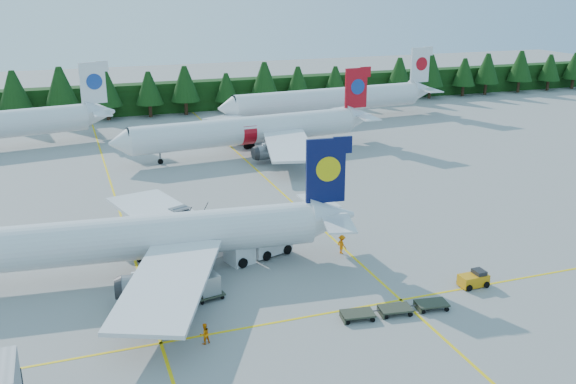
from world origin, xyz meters
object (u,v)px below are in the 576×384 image
object	(u,v)px
baggage_tug	(474,279)
service_truck	(258,241)
airliner_navy	(119,240)
airliner_red	(242,131)
airstairs	(203,247)

from	to	relation	value
baggage_tug	service_truck	bearing A→B (deg)	140.60
airliner_navy	service_truck	size ratio (longest dim) A/B	5.74
airliner_red	airstairs	distance (m)	38.28
airliner_navy	airliner_red	distance (m)	43.54
airliner_navy	airstairs	distance (m)	8.61
airliner_navy	service_truck	distance (m)	13.04
service_truck	airliner_navy	bearing A→B (deg)	161.91
airliner_red	airliner_navy	bearing A→B (deg)	-125.16
service_truck	baggage_tug	size ratio (longest dim) A/B	2.74
airliner_red	airstairs	world-z (taller)	airliner_red
airliner_navy	airliner_red	bearing A→B (deg)	65.39
airliner_navy	airstairs	xyz separation A→B (m)	(7.92, 2.11, -2.64)
airliner_navy	airstairs	bearing A→B (deg)	20.46
airliner_red	airstairs	xyz separation A→B (m)	(-13.94, -35.54, -2.79)
service_truck	baggage_tug	bearing A→B (deg)	-56.08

